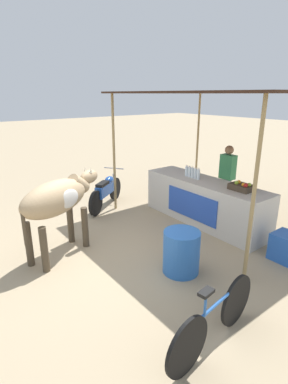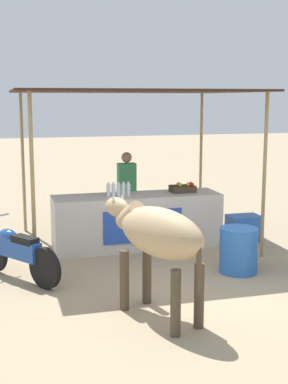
{
  "view_description": "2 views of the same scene",
  "coord_description": "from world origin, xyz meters",
  "px_view_note": "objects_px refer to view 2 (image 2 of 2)",
  "views": [
    {
      "loc": [
        4.16,
        -2.64,
        2.75
      ],
      "look_at": [
        -0.47,
        0.88,
        0.84
      ],
      "focal_mm": 28.0,
      "sensor_mm": 36.0,
      "label": 1
    },
    {
      "loc": [
        -2.36,
        -6.87,
        2.66
      ],
      "look_at": [
        -0.06,
        1.52,
        1.13
      ],
      "focal_mm": 50.0,
      "sensor_mm": 36.0,
      "label": 2
    }
  ],
  "objects_px": {
    "fruit_crate": "(183,188)",
    "stall_counter": "(137,221)",
    "water_barrel": "(239,250)",
    "motorcycle_parked": "(17,252)",
    "vendor_behind_counter": "(127,194)",
    "cow": "(157,235)",
    "cooler_box": "(244,228)"
  },
  "relations": [
    {
      "from": "water_barrel",
      "to": "motorcycle_parked",
      "type": "bearing_deg",
      "value": 170.35
    },
    {
      "from": "stall_counter",
      "to": "vendor_behind_counter",
      "type": "bearing_deg",
      "value": 90.63
    },
    {
      "from": "stall_counter",
      "to": "water_barrel",
      "type": "distance_m",
      "value": 2.13
    },
    {
      "from": "water_barrel",
      "to": "motorcycle_parked",
      "type": "relative_size",
      "value": 0.47
    },
    {
      "from": "fruit_crate",
      "to": "motorcycle_parked",
      "type": "distance_m",
      "value": 3.36
    },
    {
      "from": "fruit_crate",
      "to": "cow",
      "type": "relative_size",
      "value": 0.24
    },
    {
      "from": "stall_counter",
      "to": "cooler_box",
      "type": "relative_size",
      "value": 5.0
    },
    {
      "from": "stall_counter",
      "to": "vendor_behind_counter",
      "type": "height_order",
      "value": "vendor_behind_counter"
    },
    {
      "from": "stall_counter",
      "to": "vendor_behind_counter",
      "type": "distance_m",
      "value": 0.84
    },
    {
      "from": "stall_counter",
      "to": "motorcycle_parked",
      "type": "relative_size",
      "value": 1.99
    },
    {
      "from": "cow",
      "to": "water_barrel",
      "type": "bearing_deg",
      "value": 37.31
    },
    {
      "from": "fruit_crate",
      "to": "cow",
      "type": "distance_m",
      "value": 3.45
    },
    {
      "from": "cooler_box",
      "to": "stall_counter",
      "type": "bearing_deg",
      "value": 177.3
    },
    {
      "from": "stall_counter",
      "to": "fruit_crate",
      "type": "distance_m",
      "value": 1.04
    },
    {
      "from": "cooler_box",
      "to": "motorcycle_parked",
      "type": "xyz_separation_m",
      "value": [
        -4.22,
        -1.14,
        0.19
      ]
    },
    {
      "from": "vendor_behind_counter",
      "to": "cow",
      "type": "xyz_separation_m",
      "value": [
        -0.55,
        -3.85,
        0.18
      ]
    },
    {
      "from": "fruit_crate",
      "to": "stall_counter",
      "type": "bearing_deg",
      "value": -176.97
    },
    {
      "from": "stall_counter",
      "to": "motorcycle_parked",
      "type": "xyz_separation_m",
      "value": [
        -2.16,
        -1.23,
        -0.05
      ]
    },
    {
      "from": "water_barrel",
      "to": "cow",
      "type": "relative_size",
      "value": 0.39
    },
    {
      "from": "fruit_crate",
      "to": "motorcycle_parked",
      "type": "relative_size",
      "value": 0.29
    },
    {
      "from": "vendor_behind_counter",
      "to": "water_barrel",
      "type": "height_order",
      "value": "vendor_behind_counter"
    },
    {
      "from": "fruit_crate",
      "to": "cow",
      "type": "height_order",
      "value": "cow"
    },
    {
      "from": "water_barrel",
      "to": "cow",
      "type": "bearing_deg",
      "value": -142.69
    },
    {
      "from": "fruit_crate",
      "to": "motorcycle_parked",
      "type": "bearing_deg",
      "value": -157.19
    },
    {
      "from": "water_barrel",
      "to": "fruit_crate",
      "type": "bearing_deg",
      "value": 98.06
    },
    {
      "from": "motorcycle_parked",
      "to": "fruit_crate",
      "type": "bearing_deg",
      "value": 22.81
    },
    {
      "from": "water_barrel",
      "to": "cow",
      "type": "height_order",
      "value": "cow"
    },
    {
      "from": "stall_counter",
      "to": "motorcycle_parked",
      "type": "bearing_deg",
      "value": -150.27
    },
    {
      "from": "stall_counter",
      "to": "water_barrel",
      "type": "xyz_separation_m",
      "value": [
        1.15,
        -1.8,
        -0.13
      ]
    },
    {
      "from": "water_barrel",
      "to": "motorcycle_parked",
      "type": "distance_m",
      "value": 3.35
    },
    {
      "from": "cooler_box",
      "to": "cow",
      "type": "bearing_deg",
      "value": -131.12
    },
    {
      "from": "fruit_crate",
      "to": "cow",
      "type": "xyz_separation_m",
      "value": [
        -1.44,
        -3.14,
        0.0
      ]
    }
  ]
}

